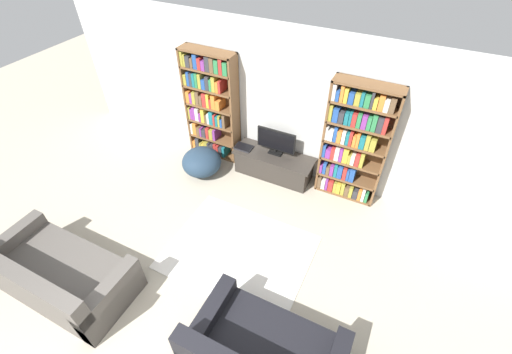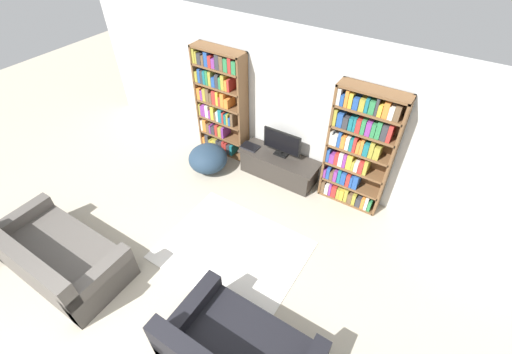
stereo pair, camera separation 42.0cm
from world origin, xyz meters
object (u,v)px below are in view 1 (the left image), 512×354
tv_stand (274,165)px  laptop (244,147)px  television (276,142)px  bookshelf_right (353,143)px  couch_left_sectional (59,276)px  bookshelf_left (210,104)px  beanbag_ottoman (202,162)px

tv_stand → laptop: size_ratio=4.50×
television → laptop: bearing=-168.8°
bookshelf_right → laptop: bookshelf_right is taller
television → couch_left_sectional: bearing=-114.8°
laptop → couch_left_sectional: 3.44m
tv_stand → television: size_ratio=2.06×
bookshelf_left → laptop: bearing=-13.2°
tv_stand → bookshelf_left: bearing=174.4°
bookshelf_left → television: (1.35, -0.06, -0.35)m
television → beanbag_ottoman: television is taller
bookshelf_left → bookshelf_right: same height
tv_stand → couch_left_sectional: size_ratio=0.75×
bookshelf_left → tv_stand: (1.35, -0.13, -0.83)m
couch_left_sectional → beanbag_ottoman: couch_left_sectional is taller
bookshelf_left → beanbag_ottoman: bearing=-77.8°
couch_left_sectional → beanbag_ottoman: size_ratio=2.68×
beanbag_ottoman → laptop: bearing=37.0°
television → couch_left_sectional: size_ratio=0.37×
bookshelf_left → laptop: size_ratio=6.44×
tv_stand → beanbag_ottoman: beanbag_ottoman is taller
tv_stand → beanbag_ottoman: size_ratio=2.02×
laptop → beanbag_ottoman: beanbag_ottoman is taller
laptop → couch_left_sectional: bearing=-106.8°
laptop → beanbag_ottoman: bearing=-143.0°
television → couch_left_sectional: television is taller
bookshelf_left → couch_left_sectional: bearing=-93.8°
television → tv_stand: bearing=-90.0°
television → laptop: television is taller
beanbag_ottoman → television: bearing=25.9°
bookshelf_right → television: bookshelf_right is taller
couch_left_sectional → bookshelf_left: bearing=86.2°
laptop → beanbag_ottoman: (-0.63, -0.47, -0.23)m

